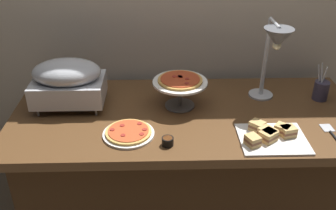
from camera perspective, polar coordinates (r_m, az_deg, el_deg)
name	(u,v)px	position (r m, az deg, el deg)	size (l,w,h in m)	color
back_wall	(183,7)	(2.37, 2.26, 14.34)	(4.40, 0.04, 2.40)	#B7A893
buffet_table	(186,167)	(2.29, 2.64, -9.23)	(1.90, 0.84, 0.76)	brown
chafing_dish	(68,81)	(2.14, -14.70, 3.48)	(0.39, 0.26, 0.27)	#B7BABF
heat_lamp	(275,45)	(2.05, 15.64, 8.58)	(0.15, 0.31, 0.47)	#B7BABF
pizza_plate_front	(129,133)	(1.90, -5.90, -4.15)	(0.26, 0.26, 0.03)	white
pizza_plate_center	(180,84)	(2.08, 1.81, 3.15)	(0.30, 0.30, 0.17)	#595B60
sandwich_platter	(271,135)	(1.92, 15.05, -4.38)	(0.32, 0.27, 0.06)	white
sauce_cup_near	(180,85)	(2.33, 1.81, 2.93)	(0.06, 0.06, 0.04)	black
sauce_cup_far	(168,141)	(1.81, -0.05, -5.41)	(0.06, 0.06, 0.04)	black
utensil_holder	(321,90)	(2.35, 21.81, 2.12)	(0.08, 0.08, 0.22)	#383347
serving_spatula	(331,132)	(2.08, 23.06, -3.75)	(0.06, 0.17, 0.01)	#B7BABF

